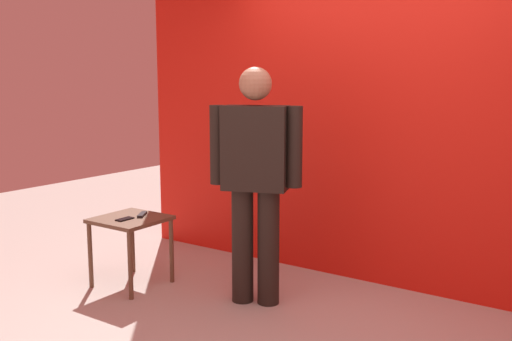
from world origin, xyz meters
The scene contains 5 objects.
back_wall_red centered at (0.00, 1.42, 1.56)m, with size 4.69×0.12×3.12m, color red.
standing_person centered at (-0.53, 0.47, 0.98)m, with size 0.68×0.39×1.75m.
side_table centered at (-1.57, 0.20, 0.48)m, with size 0.52×0.52×0.56m.
cell_phone centered at (-1.55, 0.13, 0.57)m, with size 0.07×0.14×0.01m, color black.
tv_remote centered at (-1.54, 0.30, 0.57)m, with size 0.04×0.17×0.02m, color black.
Camera 1 is at (1.80, -2.93, 1.67)m, focal length 40.19 mm.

